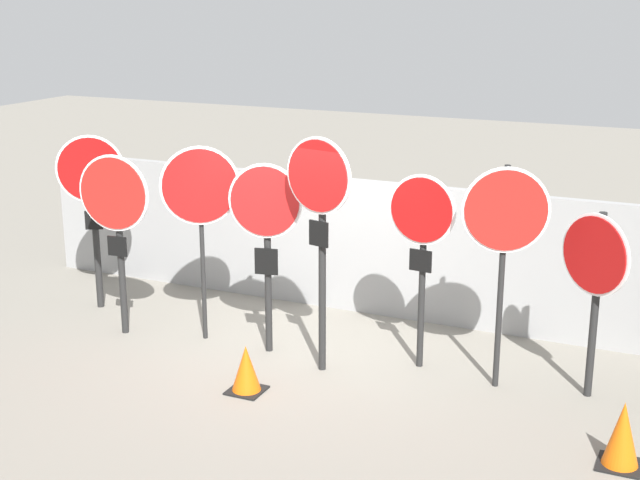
{
  "coord_description": "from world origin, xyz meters",
  "views": [
    {
      "loc": [
        4.14,
        -8.74,
        4.1
      ],
      "look_at": [
        0.2,
        0.0,
        1.4
      ],
      "focal_mm": 50.0,
      "sensor_mm": 36.0,
      "label": 1
    }
  ],
  "objects_px": {
    "stop_sign_4": "(320,208)",
    "stop_sign_6": "(505,226)",
    "stop_sign_7": "(595,270)",
    "traffic_cone_0": "(246,369)",
    "traffic_cone_1": "(622,435)",
    "stop_sign_0": "(92,190)",
    "stop_sign_3": "(266,222)",
    "stop_sign_5": "(422,232)",
    "stop_sign_2": "(200,196)",
    "stop_sign_1": "(115,211)"
  },
  "relations": [
    {
      "from": "stop_sign_1",
      "to": "stop_sign_4",
      "type": "relative_size",
      "value": 0.85
    },
    {
      "from": "stop_sign_0",
      "to": "stop_sign_7",
      "type": "bearing_deg",
      "value": -29.47
    },
    {
      "from": "stop_sign_7",
      "to": "traffic_cone_0",
      "type": "relative_size",
      "value": 3.84
    },
    {
      "from": "stop_sign_2",
      "to": "stop_sign_7",
      "type": "height_order",
      "value": "stop_sign_2"
    },
    {
      "from": "stop_sign_4",
      "to": "stop_sign_1",
      "type": "bearing_deg",
      "value": -167.27
    },
    {
      "from": "stop_sign_2",
      "to": "stop_sign_3",
      "type": "distance_m",
      "value": 0.9
    },
    {
      "from": "stop_sign_1",
      "to": "stop_sign_4",
      "type": "xyz_separation_m",
      "value": [
        2.67,
        -0.0,
        0.3
      ]
    },
    {
      "from": "stop_sign_6",
      "to": "traffic_cone_1",
      "type": "distance_m",
      "value": 2.34
    },
    {
      "from": "stop_sign_4",
      "to": "stop_sign_3",
      "type": "bearing_deg",
      "value": 176.18
    },
    {
      "from": "stop_sign_6",
      "to": "traffic_cone_0",
      "type": "relative_size",
      "value": 4.68
    },
    {
      "from": "stop_sign_0",
      "to": "stop_sign_3",
      "type": "relative_size",
      "value": 1.03
    },
    {
      "from": "stop_sign_0",
      "to": "stop_sign_6",
      "type": "height_order",
      "value": "stop_sign_6"
    },
    {
      "from": "traffic_cone_0",
      "to": "traffic_cone_1",
      "type": "xyz_separation_m",
      "value": [
        3.78,
        0.02,
        0.05
      ]
    },
    {
      "from": "traffic_cone_1",
      "to": "stop_sign_2",
      "type": "bearing_deg",
      "value": 168.01
    },
    {
      "from": "stop_sign_6",
      "to": "traffic_cone_1",
      "type": "bearing_deg",
      "value": -58.16
    },
    {
      "from": "stop_sign_6",
      "to": "stop_sign_7",
      "type": "relative_size",
      "value": 1.22
    },
    {
      "from": "stop_sign_6",
      "to": "traffic_cone_0",
      "type": "height_order",
      "value": "stop_sign_6"
    },
    {
      "from": "stop_sign_3",
      "to": "stop_sign_1",
      "type": "bearing_deg",
      "value": 174.97
    },
    {
      "from": "stop_sign_3",
      "to": "stop_sign_4",
      "type": "distance_m",
      "value": 0.85
    },
    {
      "from": "stop_sign_4",
      "to": "stop_sign_5",
      "type": "xyz_separation_m",
      "value": [
        0.97,
        0.53,
        -0.29
      ]
    },
    {
      "from": "traffic_cone_1",
      "to": "stop_sign_7",
      "type": "bearing_deg",
      "value": 110.78
    },
    {
      "from": "stop_sign_1",
      "to": "stop_sign_3",
      "type": "xyz_separation_m",
      "value": [
        1.9,
        0.23,
        0.02
      ]
    },
    {
      "from": "stop_sign_2",
      "to": "stop_sign_4",
      "type": "distance_m",
      "value": 1.67
    },
    {
      "from": "stop_sign_3",
      "to": "stop_sign_6",
      "type": "bearing_deg",
      "value": -8.88
    },
    {
      "from": "stop_sign_5",
      "to": "stop_sign_6",
      "type": "distance_m",
      "value": 0.97
    },
    {
      "from": "stop_sign_5",
      "to": "stop_sign_6",
      "type": "xyz_separation_m",
      "value": [
        0.93,
        -0.17,
        0.21
      ]
    },
    {
      "from": "stop_sign_1",
      "to": "traffic_cone_1",
      "type": "distance_m",
      "value": 6.15
    },
    {
      "from": "stop_sign_0",
      "to": "traffic_cone_1",
      "type": "relative_size",
      "value": 3.76
    },
    {
      "from": "stop_sign_0",
      "to": "stop_sign_1",
      "type": "distance_m",
      "value": 1.06
    },
    {
      "from": "stop_sign_2",
      "to": "stop_sign_7",
      "type": "relative_size",
      "value": 1.2
    },
    {
      "from": "stop_sign_0",
      "to": "traffic_cone_0",
      "type": "height_order",
      "value": "stop_sign_0"
    },
    {
      "from": "traffic_cone_0",
      "to": "traffic_cone_1",
      "type": "relative_size",
      "value": 0.83
    },
    {
      "from": "stop_sign_5",
      "to": "stop_sign_7",
      "type": "xyz_separation_m",
      "value": [
        1.82,
        0.0,
        -0.19
      ]
    },
    {
      "from": "stop_sign_4",
      "to": "stop_sign_5",
      "type": "relative_size",
      "value": 1.19
    },
    {
      "from": "stop_sign_0",
      "to": "traffic_cone_0",
      "type": "distance_m",
      "value": 3.63
    },
    {
      "from": "stop_sign_6",
      "to": "stop_sign_5",
      "type": "bearing_deg",
      "value": 151.32
    },
    {
      "from": "stop_sign_7",
      "to": "stop_sign_1",
      "type": "bearing_deg",
      "value": -140.74
    },
    {
      "from": "stop_sign_2",
      "to": "stop_sign_3",
      "type": "height_order",
      "value": "stop_sign_2"
    },
    {
      "from": "stop_sign_1",
      "to": "stop_sign_5",
      "type": "xyz_separation_m",
      "value": [
        3.64,
        0.53,
        0.02
      ]
    },
    {
      "from": "stop_sign_2",
      "to": "traffic_cone_1",
      "type": "xyz_separation_m",
      "value": [
        4.94,
        -1.05,
        -1.49
      ]
    },
    {
      "from": "stop_sign_0",
      "to": "stop_sign_1",
      "type": "xyz_separation_m",
      "value": [
        0.85,
        -0.64,
        -0.05
      ]
    },
    {
      "from": "traffic_cone_0",
      "to": "stop_sign_4",
      "type": "bearing_deg",
      "value": 59.1
    },
    {
      "from": "stop_sign_3",
      "to": "stop_sign_5",
      "type": "distance_m",
      "value": 1.77
    },
    {
      "from": "stop_sign_4",
      "to": "traffic_cone_1",
      "type": "relative_size",
      "value": 4.25
    },
    {
      "from": "stop_sign_6",
      "to": "stop_sign_7",
      "type": "xyz_separation_m",
      "value": [
        0.9,
        0.17,
        -0.4
      ]
    },
    {
      "from": "stop_sign_2",
      "to": "stop_sign_4",
      "type": "xyz_separation_m",
      "value": [
        1.64,
        -0.26,
        0.08
      ]
    },
    {
      "from": "stop_sign_7",
      "to": "traffic_cone_1",
      "type": "distance_m",
      "value": 1.78
    },
    {
      "from": "stop_sign_7",
      "to": "traffic_cone_1",
      "type": "bearing_deg",
      "value": -35.47
    },
    {
      "from": "stop_sign_3",
      "to": "stop_sign_5",
      "type": "xyz_separation_m",
      "value": [
        1.74,
        0.3,
        -0.0
      ]
    },
    {
      "from": "stop_sign_4",
      "to": "stop_sign_6",
      "type": "relative_size",
      "value": 1.09
    }
  ]
}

